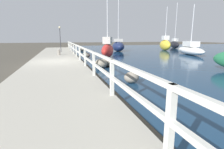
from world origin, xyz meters
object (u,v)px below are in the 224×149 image
mooring_bollard (59,52)px  sailboat_white (190,50)px  sailboat_navy (118,46)px  sailboat_black (174,44)px  sailboat_red (108,49)px  dock_lamp (60,35)px  sailboat_yellow (165,44)px

mooring_bollard → sailboat_white: 14.32m
sailboat_navy → sailboat_black: bearing=26.8°
sailboat_white → sailboat_red: sailboat_red is taller
dock_lamp → sailboat_navy: bearing=20.2°
sailboat_white → sailboat_black: 12.68m
sailboat_yellow → sailboat_navy: size_ratio=0.78×
sailboat_yellow → sailboat_red: sailboat_red is taller
sailboat_white → dock_lamp: bearing=178.8°
sailboat_white → sailboat_red: size_ratio=0.79×
dock_lamp → mooring_bollard: bearing=-93.5°
sailboat_white → sailboat_red: bearing=-163.3°
mooring_bollard → sailboat_yellow: 16.85m
dock_lamp → sailboat_yellow: sailboat_yellow is taller
sailboat_black → sailboat_navy: (-12.27, -4.19, 0.01)m
mooring_bollard → sailboat_white: bearing=-2.2°
sailboat_yellow → sailboat_red: size_ratio=0.86×
dock_lamp → sailboat_white: 14.77m
dock_lamp → sailboat_white: sailboat_white is taller
sailboat_red → sailboat_black: size_ratio=0.93×
sailboat_red → mooring_bollard: bearing=-165.6°
mooring_bollard → sailboat_yellow: (15.57, 6.44, 0.31)m
sailboat_red → sailboat_black: (15.79, 11.46, -0.07)m
mooring_bollard → sailboat_navy: sailboat_navy is taller
sailboat_yellow → sailboat_white: sailboat_yellow is taller
mooring_bollard → sailboat_navy: size_ratio=0.07×
sailboat_yellow → sailboat_white: size_ratio=1.09×
sailboat_yellow → sailboat_black: bearing=56.2°
sailboat_red → sailboat_white: bearing=26.6°
sailboat_red → sailboat_navy: 8.08m
mooring_bollard → sailboat_navy: (8.02, 6.43, 0.18)m
mooring_bollard → dock_lamp: dock_lamp is taller
sailboat_black → dock_lamp: bearing=-139.1°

